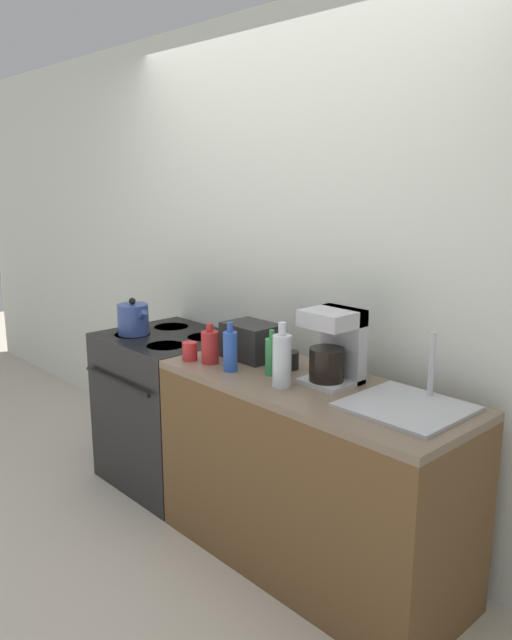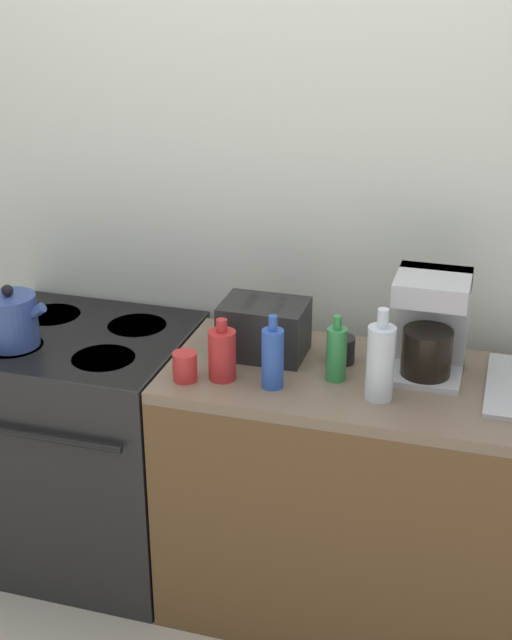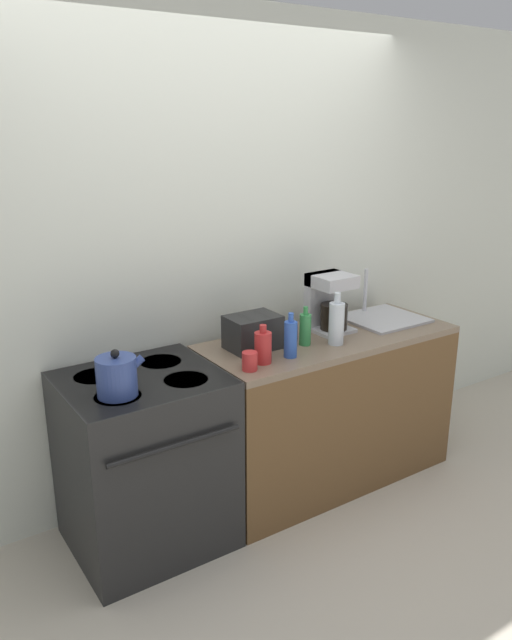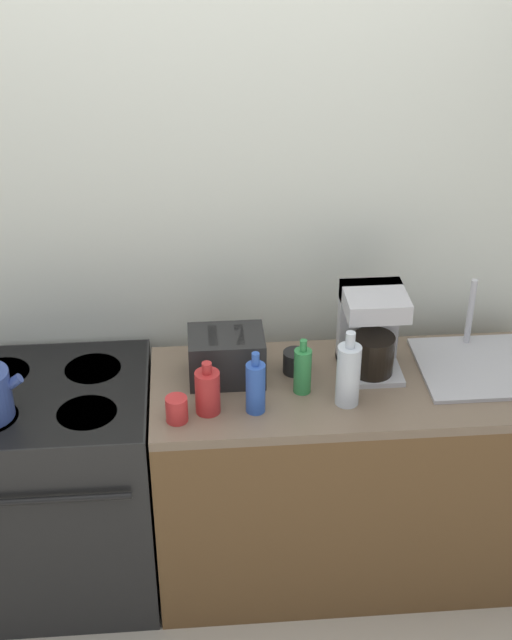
# 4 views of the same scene
# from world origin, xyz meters

# --- Properties ---
(ground_plane) EXTENTS (12.00, 12.00, 0.00)m
(ground_plane) POSITION_xyz_m (0.00, 0.00, 0.00)
(ground_plane) COLOR beige
(wall_back) EXTENTS (8.00, 0.05, 2.60)m
(wall_back) POSITION_xyz_m (0.00, 0.70, 1.30)
(wall_back) COLOR silver
(wall_back) RESTS_ON ground_plane
(stove) EXTENTS (0.74, 0.68, 0.88)m
(stove) POSITION_xyz_m (-0.59, 0.32, 0.45)
(stove) COLOR black
(stove) RESTS_ON ground_plane
(counter_block) EXTENTS (1.48, 0.58, 0.88)m
(counter_block) POSITION_xyz_m (0.53, 0.29, 0.44)
(counter_block) COLOR brown
(counter_block) RESTS_ON ground_plane
(kettle) EXTENTS (0.22, 0.18, 0.21)m
(kettle) POSITION_xyz_m (-0.75, 0.19, 0.97)
(kettle) COLOR #33478C
(kettle) RESTS_ON stove
(toaster) EXTENTS (0.27, 0.20, 0.18)m
(toaster) POSITION_xyz_m (0.06, 0.36, 0.97)
(toaster) COLOR black
(toaster) RESTS_ON counter_block
(coffee_maker) EXTENTS (0.22, 0.22, 0.33)m
(coffee_maker) POSITION_xyz_m (0.58, 0.38, 1.05)
(coffee_maker) COLOR #B7B7BC
(coffee_maker) RESTS_ON counter_block
(sink_tray) EXTENTS (0.44, 0.41, 0.28)m
(sink_tray) POSITION_xyz_m (0.98, 0.35, 0.90)
(sink_tray) COLOR #B7B7BC
(sink_tray) RESTS_ON counter_block
(bottle_red) EXTENTS (0.08, 0.08, 0.20)m
(bottle_red) POSITION_xyz_m (-0.01, 0.16, 0.96)
(bottle_red) COLOR #B72828
(bottle_red) RESTS_ON counter_block
(bottle_clear) EXTENTS (0.08, 0.08, 0.28)m
(bottle_clear) POSITION_xyz_m (0.47, 0.17, 1.00)
(bottle_clear) COLOR silver
(bottle_clear) RESTS_ON counter_block
(bottle_blue) EXTENTS (0.07, 0.07, 0.23)m
(bottle_blue) POSITION_xyz_m (0.15, 0.15, 0.98)
(bottle_blue) COLOR #2D56B7
(bottle_blue) RESTS_ON counter_block
(bottle_green) EXTENTS (0.06, 0.06, 0.21)m
(bottle_green) POSITION_xyz_m (0.32, 0.25, 0.97)
(bottle_green) COLOR #338C47
(bottle_green) RESTS_ON counter_block
(cup_black) EXTENTS (0.09, 0.09, 0.08)m
(cup_black) POSITION_xyz_m (0.31, 0.38, 0.92)
(cup_black) COLOR black
(cup_black) RESTS_ON counter_block
(cup_red) EXTENTS (0.07, 0.07, 0.09)m
(cup_red) POSITION_xyz_m (-0.12, 0.12, 0.93)
(cup_red) COLOR red
(cup_red) RESTS_ON counter_block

